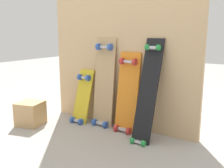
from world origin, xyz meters
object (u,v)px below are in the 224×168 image
at_px(skateboard_yellow, 82,99).
at_px(wooden_crate, 30,113).
at_px(skateboard_natural, 104,86).
at_px(skateboard_black, 147,95).
at_px(skateboard_orange, 127,96).

relative_size(skateboard_yellow, wooden_crate, 2.59).
distance_m(skateboard_natural, skateboard_black, 0.53).
bearing_deg(wooden_crate, skateboard_yellow, 44.78).
bearing_deg(wooden_crate, skateboard_black, 15.77).
bearing_deg(skateboard_natural, skateboard_orange, -2.39).
height_order(skateboard_yellow, skateboard_black, skateboard_black).
height_order(skateboard_natural, skateboard_orange, skateboard_natural).
distance_m(skateboard_yellow, skateboard_natural, 0.31).
bearing_deg(skateboard_natural, skateboard_black, -10.09).
xyz_separation_m(skateboard_yellow, skateboard_orange, (0.53, 0.03, 0.10)).
xyz_separation_m(skateboard_yellow, wooden_crate, (-0.38, -0.37, -0.12)).
relative_size(skateboard_yellow, skateboard_black, 0.64).
distance_m(skateboard_yellow, skateboard_black, 0.79).
xyz_separation_m(skateboard_black, wooden_crate, (-1.15, -0.33, -0.29)).
distance_m(skateboard_orange, wooden_crate, 1.02).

